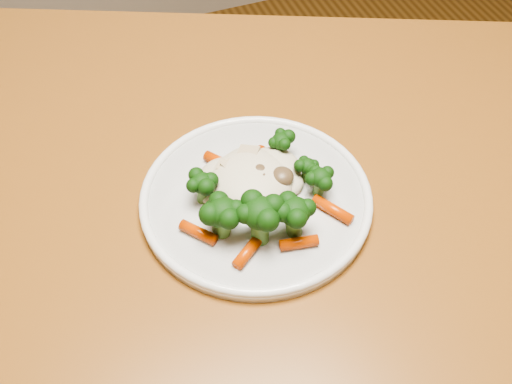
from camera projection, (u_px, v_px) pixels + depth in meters
dining_table at (156, 295)px, 0.74m from camera, size 1.51×1.29×0.75m
plate at (256, 200)px, 0.70m from camera, size 0.25×0.25×0.01m
meal at (256, 194)px, 0.67m from camera, size 0.18×0.16×0.05m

